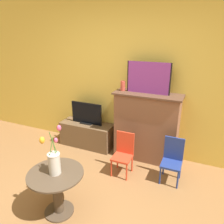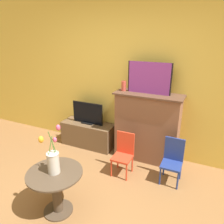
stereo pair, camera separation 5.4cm
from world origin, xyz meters
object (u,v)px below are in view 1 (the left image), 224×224
Objects in this scene: tv_monitor at (86,114)px; chair_blue at (172,158)px; painting at (148,78)px; vase_tulips at (54,160)px; chair_red at (123,152)px.

tv_monitor reaches higher than chair_blue.
painting reaches higher than tv_monitor.
vase_tulips is (-1.11, -1.17, 0.37)m from chair_blue.
tv_monitor is 1.10m from chair_red.
vase_tulips reaches higher than tv_monitor.
painting is 1.18m from chair_red.
tv_monitor is 0.93× the size of chair_red.
tv_monitor is (-1.10, -0.03, -0.74)m from painting.
painting is at bearing 1.41° from tv_monitor.
vase_tulips reaches higher than chair_blue.
tv_monitor is 1.69m from chair_blue.
vase_tulips is at bearing -72.14° from tv_monitor.
painting reaches higher than chair_blue.
tv_monitor is 1.65m from vase_tulips.
tv_monitor reaches higher than chair_red.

